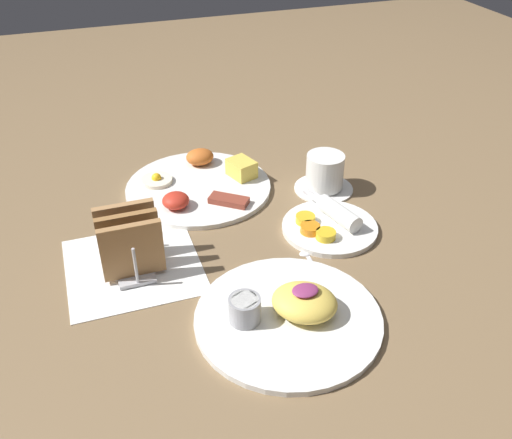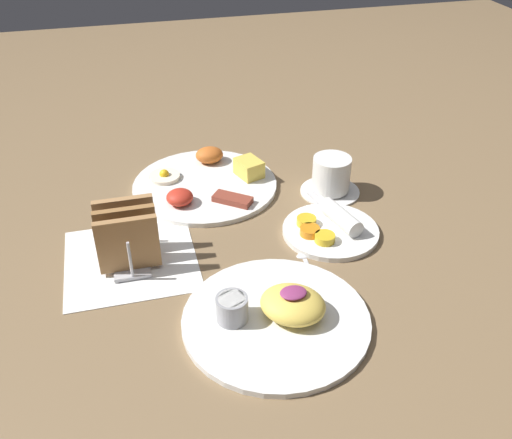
{
  "view_description": "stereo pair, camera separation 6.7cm",
  "coord_description": "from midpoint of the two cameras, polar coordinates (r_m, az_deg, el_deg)",
  "views": [
    {
      "loc": [
        -0.22,
        -0.77,
        0.6
      ],
      "look_at": [
        0.06,
        0.03,
        0.03
      ],
      "focal_mm": 40.0,
      "sensor_mm": 36.0,
      "label": 1
    },
    {
      "loc": [
        -0.15,
        -0.79,
        0.6
      ],
      "look_at": [
        0.06,
        0.03,
        0.03
      ],
      "focal_mm": 40.0,
      "sensor_mm": 36.0,
      "label": 2
    }
  ],
  "objects": [
    {
      "name": "napkin_flat",
      "position": [
        0.99,
        -14.1,
        -4.56
      ],
      "size": [
        0.22,
        0.22,
        0.0
      ],
      "color": "white",
      "rests_on": "ground_plane"
    },
    {
      "name": "ground_plane",
      "position": [
        1.0,
        -4.6,
        -3.15
      ],
      "size": [
        3.0,
        3.0,
        0.0
      ],
      "primitive_type": "plane",
      "color": "brown"
    },
    {
      "name": "toast_rack",
      "position": [
        0.96,
        -14.51,
        -2.23
      ],
      "size": [
        0.1,
        0.12,
        0.1
      ],
      "color": "#B7B7BC",
      "rests_on": "ground_plane"
    },
    {
      "name": "plate_foreground",
      "position": [
        0.86,
        1.04,
        -9.39
      ],
      "size": [
        0.28,
        0.28,
        0.06
      ],
      "color": "white",
      "rests_on": "ground_plane"
    },
    {
      "name": "plate_breakfast",
      "position": [
        1.18,
        -7.14,
        3.52
      ],
      "size": [
        0.3,
        0.3,
        0.05
      ],
      "color": "white",
      "rests_on": "ground_plane"
    },
    {
      "name": "plate_condiments",
      "position": [
        1.05,
        5.51,
        -0.46
      ],
      "size": [
        0.18,
        0.19,
        0.04
      ],
      "color": "white",
      "rests_on": "ground_plane"
    },
    {
      "name": "coffee_cup",
      "position": [
        1.16,
        5.22,
        4.51
      ],
      "size": [
        0.12,
        0.12,
        0.08
      ],
      "color": "white",
      "rests_on": "ground_plane"
    },
    {
      "name": "teaspoon",
      "position": [
        0.97,
        3.69,
        -4.45
      ],
      "size": [
        0.02,
        0.13,
        0.01
      ],
      "color": "silver",
      "rests_on": "ground_plane"
    }
  ]
}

